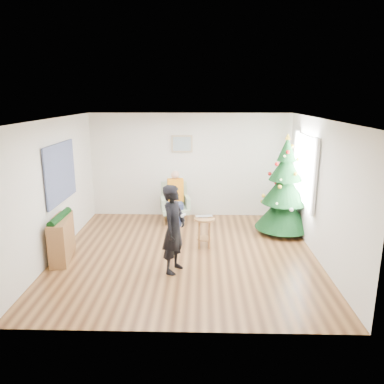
{
  "coord_description": "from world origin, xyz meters",
  "views": [
    {
      "loc": [
        0.3,
        -6.78,
        3.01
      ],
      "look_at": [
        0.1,
        0.6,
        1.1
      ],
      "focal_mm": 35.0,
      "sensor_mm": 36.0,
      "label": 1
    }
  ],
  "objects_px": {
    "console": "(62,239)",
    "standing_man": "(174,229)",
    "christmas_tree": "(285,189)",
    "stool": "(204,232)",
    "armchair": "(175,208)"
  },
  "relations": [
    {
      "from": "armchair",
      "to": "christmas_tree",
      "type": "bearing_deg",
      "value": -25.69
    },
    {
      "from": "standing_man",
      "to": "christmas_tree",
      "type": "bearing_deg",
      "value": -28.26
    },
    {
      "from": "christmas_tree",
      "to": "console",
      "type": "height_order",
      "value": "christmas_tree"
    },
    {
      "from": "console",
      "to": "christmas_tree",
      "type": "bearing_deg",
      "value": 9.94
    },
    {
      "from": "christmas_tree",
      "to": "armchair",
      "type": "relative_size",
      "value": 2.33
    },
    {
      "from": "christmas_tree",
      "to": "console",
      "type": "distance_m",
      "value": 4.75
    },
    {
      "from": "christmas_tree",
      "to": "armchair",
      "type": "height_order",
      "value": "christmas_tree"
    },
    {
      "from": "console",
      "to": "standing_man",
      "type": "bearing_deg",
      "value": -20.99
    },
    {
      "from": "stool",
      "to": "standing_man",
      "type": "xyz_separation_m",
      "value": [
        -0.53,
        -1.09,
        0.46
      ]
    },
    {
      "from": "stool",
      "to": "armchair",
      "type": "height_order",
      "value": "armchair"
    },
    {
      "from": "armchair",
      "to": "standing_man",
      "type": "relative_size",
      "value": 0.61
    },
    {
      "from": "stool",
      "to": "console",
      "type": "distance_m",
      "value": 2.76
    },
    {
      "from": "armchair",
      "to": "console",
      "type": "bearing_deg",
      "value": -141.83
    },
    {
      "from": "christmas_tree",
      "to": "stool",
      "type": "relative_size",
      "value": 3.56
    },
    {
      "from": "console",
      "to": "armchair",
      "type": "bearing_deg",
      "value": 39.28
    }
  ]
}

